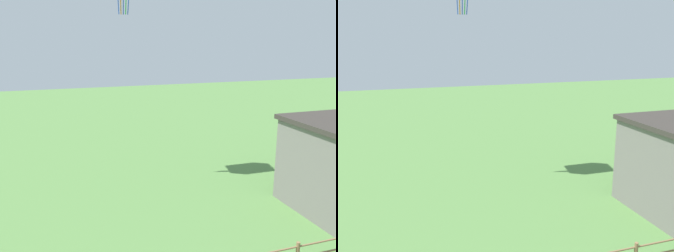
# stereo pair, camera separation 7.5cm
# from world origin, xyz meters

# --- Properties ---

